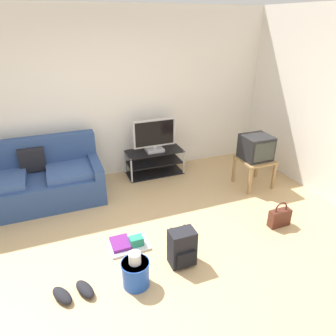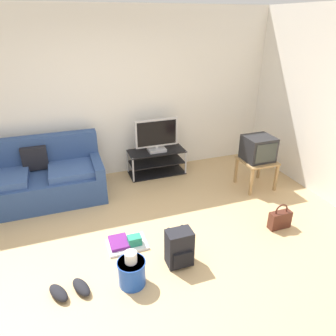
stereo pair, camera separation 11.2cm
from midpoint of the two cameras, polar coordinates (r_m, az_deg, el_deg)
The scene contains 13 objects.
ground_plane at distance 3.64m, azimuth -4.21°, elevation -17.57°, with size 9.00×9.80×0.02m, color tan.
wall_back at distance 5.19m, azimuth -12.28°, elevation 12.57°, with size 9.00×0.10×2.70m, color silver.
wall_right at distance 5.16m, azimuth 27.41°, elevation 10.22°, with size 0.10×3.60×2.70m, color silver.
couch at distance 4.97m, azimuth -21.87°, elevation -1.92°, with size 1.81×0.88×0.91m.
tv_stand at distance 5.44m, azimuth -1.52°, elevation 1.12°, with size 0.97×0.44×0.43m.
flat_tv at distance 5.23m, azimuth -1.51°, elevation 5.97°, with size 0.73×0.22×0.57m.
side_table at distance 5.15m, azimuth 16.63°, elevation 0.65°, with size 0.51×0.51×0.47m.
crt_tv at distance 5.05m, azimuth 16.91°, elevation 3.47°, with size 0.44×0.42×0.38m.
backpack at distance 3.52m, azimuth 3.04°, elevation -14.51°, with size 0.28×0.27×0.43m.
handbag at distance 4.36m, azimuth 20.61°, elevation -8.81°, with size 0.29×0.11×0.36m.
cleaning_bucket at distance 3.34m, azimuth -5.68°, elevation -18.34°, with size 0.29×0.29×0.41m.
sneakers_pair at distance 3.44m, azimuth -16.64°, elevation -20.73°, with size 0.45×0.31×0.09m.
floor_tray at distance 3.88m, azimuth -6.78°, elevation -13.53°, with size 0.47×0.34×0.14m.
Camera 2 is at (-0.59, -2.59, 2.48)m, focal length 33.11 mm.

